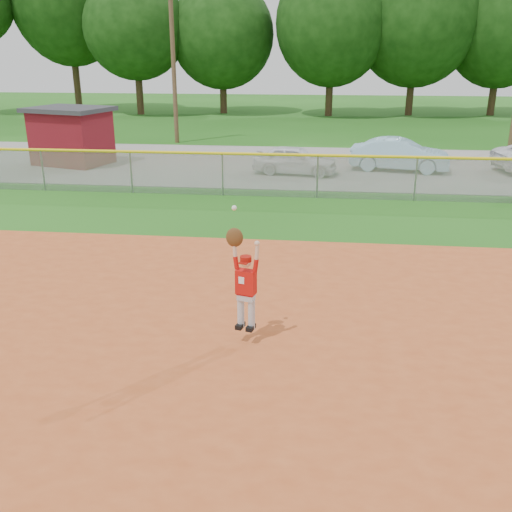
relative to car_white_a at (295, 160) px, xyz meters
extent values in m
plane|color=#1E5B14|center=(0.97, -13.93, -0.62)|extent=(120.00, 120.00, 0.00)
cube|color=#B14A20|center=(0.97, -16.93, -0.60)|extent=(24.00, 16.00, 0.04)
cube|color=gray|center=(0.97, 2.07, -0.60)|extent=(44.00, 10.00, 0.03)
imported|color=white|center=(0.00, 0.00, 0.00)|extent=(3.61, 1.84, 1.18)
imported|color=#9ACCE5|center=(4.39, 1.23, 0.09)|extent=(4.31, 2.11, 1.36)
cube|color=#5E0D14|center=(-10.07, 1.13, 0.56)|extent=(3.51, 2.99, 2.35)
cube|color=#333338|center=(-10.07, 1.13, 1.83)|extent=(3.97, 3.45, 0.19)
cube|color=gray|center=(0.97, -3.93, 0.13)|extent=(40.00, 0.03, 1.50)
cylinder|color=yellow|center=(0.97, -3.93, 0.88)|extent=(40.00, 0.10, 0.10)
cylinder|color=gray|center=(-9.03, -3.93, 0.13)|extent=(0.06, 0.06, 1.50)
cylinder|color=gray|center=(-5.69, -3.93, 0.13)|extent=(0.06, 0.06, 1.50)
cylinder|color=gray|center=(-2.36, -3.93, 0.13)|extent=(0.06, 0.06, 1.50)
cylinder|color=gray|center=(0.97, -3.93, 0.13)|extent=(0.06, 0.06, 1.50)
cylinder|color=gray|center=(4.31, -3.93, 0.13)|extent=(0.06, 0.06, 1.50)
cylinder|color=#4C3823|center=(-7.03, 8.07, 3.88)|extent=(0.24, 0.24, 9.00)
cylinder|color=#422D1C|center=(-19.64, 24.48, 2.43)|extent=(0.56, 0.56, 6.10)
cylinder|color=#422D1C|center=(-13.65, 22.60, 1.60)|extent=(0.56, 0.56, 4.43)
ellipsoid|color=#193F0F|center=(-13.65, 22.60, 5.93)|extent=(8.01, 8.01, 7.88)
cylinder|color=#422D1C|center=(-7.10, 24.24, 1.44)|extent=(0.56, 0.56, 4.11)
ellipsoid|color=#193F0F|center=(-7.10, 24.24, 5.45)|extent=(8.19, 8.19, 8.39)
cylinder|color=#422D1C|center=(1.51, 23.22, 1.70)|extent=(0.56, 0.56, 4.64)
ellipsoid|color=#193F0F|center=(1.51, 23.22, 6.24)|extent=(8.57, 8.57, 9.43)
cylinder|color=#422D1C|center=(7.89, 24.42, 1.83)|extent=(0.56, 0.56, 4.89)
ellipsoid|color=#193F0F|center=(7.89, 24.42, 6.61)|extent=(9.41, 9.41, 10.28)
cylinder|color=#422D1C|center=(14.40, 25.09, 1.77)|extent=(0.56, 0.56, 4.78)
ellipsoid|color=#193F0F|center=(14.40, 25.09, 6.45)|extent=(8.62, 8.62, 10.06)
cylinder|color=silver|center=(-0.21, -14.65, -0.04)|extent=(0.15, 0.15, 0.56)
cylinder|color=silver|center=(-0.01, -14.70, -0.04)|extent=(0.15, 0.15, 0.56)
cube|color=black|center=(-0.22, -14.68, -0.28)|extent=(0.17, 0.24, 0.08)
cube|color=black|center=(-0.02, -14.74, -0.28)|extent=(0.17, 0.24, 0.08)
cube|color=silver|center=(-0.11, -14.68, 0.27)|extent=(0.32, 0.23, 0.11)
cube|color=maroon|center=(-0.11, -14.68, 0.34)|extent=(0.33, 0.24, 0.04)
cube|color=#B9110D|center=(-0.11, -14.68, 0.55)|extent=(0.37, 0.26, 0.42)
cube|color=white|center=(-0.18, -14.76, 0.61)|extent=(0.10, 0.03, 0.12)
sphere|color=beige|center=(-0.11, -14.68, 0.92)|extent=(0.23, 0.23, 0.19)
cylinder|color=#981009|center=(-0.11, -14.68, 0.97)|extent=(0.24, 0.24, 0.09)
cube|color=#981009|center=(-0.14, -14.77, 0.93)|extent=(0.17, 0.15, 0.02)
cylinder|color=#B9110D|center=(-0.28, -14.63, 0.88)|extent=(0.13, 0.10, 0.23)
cylinder|color=beige|center=(-0.30, -14.62, 1.11)|extent=(0.10, 0.09, 0.25)
ellipsoid|color=#4C2D14|center=(-0.30, -14.62, 1.32)|extent=(0.31, 0.20, 0.33)
sphere|color=white|center=(-0.30, -14.62, 1.83)|extent=(0.10, 0.10, 0.08)
cylinder|color=#B9110D|center=(0.06, -14.72, 0.88)|extent=(0.13, 0.10, 0.23)
cylinder|color=beige|center=(0.08, -14.73, 1.11)|extent=(0.10, 0.09, 0.25)
sphere|color=beige|center=(0.08, -14.73, 1.27)|extent=(0.11, 0.11, 0.09)
camera|label=1|loc=(1.08, -23.56, 4.26)|focal=40.00mm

